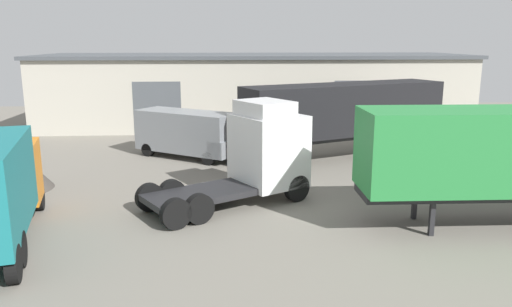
{
  "coord_description": "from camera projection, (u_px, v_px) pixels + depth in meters",
  "views": [
    {
      "loc": [
        -2.37,
        -19.69,
        6.3
      ],
      "look_at": [
        -1.02,
        0.86,
        1.6
      ],
      "focal_mm": 35.0,
      "sensor_mm": 36.0,
      "label": 1
    }
  ],
  "objects": [
    {
      "name": "delivery_van_grey",
      "position": [
        189.0,
        133.0,
        27.07
      ],
      "size": [
        5.94,
        4.86,
        2.53
      ],
      "rotation": [
        0.0,
        0.0,
        -0.58
      ],
      "color": "gray",
      "rests_on": "ground_plane"
    },
    {
      "name": "container_trailer_blue",
      "position": [
        508.0,
        153.0,
        16.78
      ],
      "size": [
        9.85,
        2.7,
        4.07
      ],
      "rotation": [
        0.0,
        0.0,
        3.12
      ],
      "color": "#28843D",
      "rests_on": "ground_plane"
    },
    {
      "name": "ground_plane",
      "position": [
        282.0,
        195.0,
        20.71
      ],
      "size": [
        60.0,
        60.0,
        0.0
      ],
      "primitive_type": "plane",
      "color": "slate"
    },
    {
      "name": "gravel_pile",
      "position": [
        13.0,
        168.0,
        21.31
      ],
      "size": [
        3.18,
        3.18,
        1.9
      ],
      "color": "#423D38",
      "rests_on": "ground_plane"
    },
    {
      "name": "container_trailer_green",
      "position": [
        344.0,
        111.0,
        26.84
      ],
      "size": [
        11.68,
        6.77,
        4.02
      ],
      "rotation": [
        0.0,
        0.0,
        0.39
      ],
      "color": "black",
      "rests_on": "ground_plane"
    },
    {
      "name": "tractor_unit_white",
      "position": [
        257.0,
        154.0,
        19.82
      ],
      "size": [
        6.81,
        5.47,
        3.98
      ],
      "rotation": [
        0.0,
        0.0,
        0.54
      ],
      "color": "silver",
      "rests_on": "ground_plane"
    },
    {
      "name": "warehouse_building",
      "position": [
        254.0,
        89.0,
        38.04
      ],
      "size": [
        31.45,
        9.35,
        5.26
      ],
      "color": "#B7B2A3",
      "rests_on": "ground_plane"
    }
  ]
}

